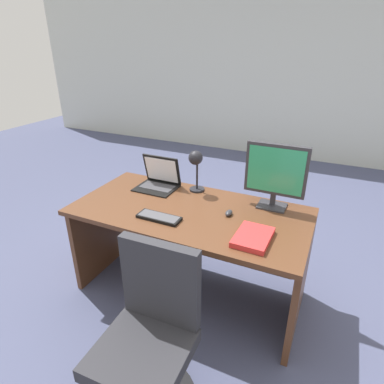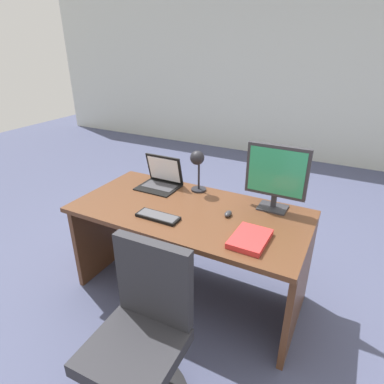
% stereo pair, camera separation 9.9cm
% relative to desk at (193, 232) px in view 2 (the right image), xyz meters
% --- Properties ---
extents(ground, '(12.00, 12.00, 0.00)m').
position_rel_desk_xyz_m(ground, '(0.00, 1.45, -0.52)').
color(ground, '#474C6B').
extents(back_wall, '(10.00, 0.10, 2.80)m').
position_rel_desk_xyz_m(back_wall, '(0.00, 3.70, 0.88)').
color(back_wall, silver).
rests_on(back_wall, ground).
extents(desk, '(1.67, 0.83, 0.74)m').
position_rel_desk_xyz_m(desk, '(0.00, 0.00, 0.00)').
color(desk, '#56331E').
rests_on(desk, ground).
extents(monitor, '(0.42, 0.16, 0.47)m').
position_rel_desk_xyz_m(monitor, '(0.52, 0.24, 0.48)').
color(monitor, '#2D2D33').
rests_on(monitor, desk).
extents(laptop, '(0.32, 0.27, 0.25)m').
position_rel_desk_xyz_m(laptop, '(-0.40, 0.22, 0.29)').
color(laptop, black).
rests_on(laptop, desk).
extents(keyboard, '(0.30, 0.11, 0.02)m').
position_rel_desk_xyz_m(keyboard, '(-0.13, -0.26, 0.23)').
color(keyboard, black).
rests_on(keyboard, desk).
extents(mouse, '(0.04, 0.08, 0.03)m').
position_rel_desk_xyz_m(mouse, '(0.28, -0.01, 0.23)').
color(mouse, '#2D2D33').
rests_on(mouse, desk).
extents(desk_lamp, '(0.12, 0.14, 0.34)m').
position_rel_desk_xyz_m(desk_lamp, '(-0.09, 0.25, 0.46)').
color(desk_lamp, black).
rests_on(desk_lamp, desk).
extents(book, '(0.21, 0.29, 0.03)m').
position_rel_desk_xyz_m(book, '(0.51, -0.24, 0.23)').
color(book, red).
rests_on(book, desk).
extents(office_chair, '(0.56, 0.56, 0.93)m').
position_rel_desk_xyz_m(office_chair, '(0.17, -0.91, -0.15)').
color(office_chair, black).
rests_on(office_chair, ground).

